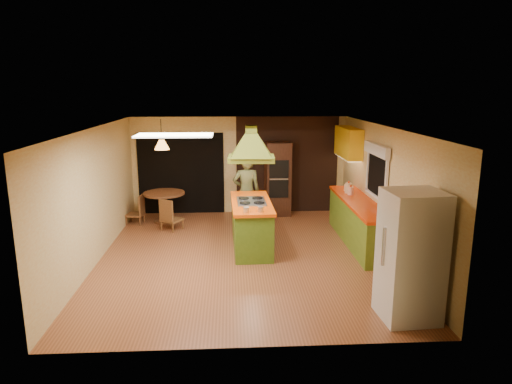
{
  "coord_description": "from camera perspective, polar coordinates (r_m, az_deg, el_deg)",
  "views": [
    {
      "loc": [
        -0.23,
        -8.44,
        3.21
      ],
      "look_at": [
        0.28,
        0.56,
        1.15
      ],
      "focal_mm": 32.0,
      "sensor_mm": 36.0,
      "label": 1
    }
  ],
  "objects": [
    {
      "name": "ceiling_plane",
      "position": [
        8.47,
        -1.73,
        8.06
      ],
      "size": [
        6.5,
        6.5,
        0.0
      ],
      "primitive_type": "plane",
      "rotation": [
        3.14,
        0.0,
        0.0
      ],
      "color": "silver",
      "rests_on": "room_walls"
    },
    {
      "name": "refrigerator",
      "position": [
        6.76,
        18.78,
        -7.6
      ],
      "size": [
        0.81,
        0.77,
        1.86
      ],
      "primitive_type": "cube",
      "rotation": [
        0.0,
        0.0,
        0.07
      ],
      "color": "silver",
      "rests_on": "ground"
    },
    {
      "name": "kitchen_island",
      "position": [
        9.31,
        -0.58,
        -4.08
      ],
      "size": [
        0.83,
        1.97,
        0.99
      ],
      "rotation": [
        0.0,
        0.0,
        0.02
      ],
      "color": "#4F751D",
      "rests_on": "ground"
    },
    {
      "name": "canister_small",
      "position": [
        10.55,
        11.23,
        0.51
      ],
      "size": [
        0.14,
        0.14,
        0.15
      ],
      "primitive_type": "cylinder",
      "rotation": [
        0.0,
        0.0,
        -0.34
      ],
      "color": "#FFECCD",
      "rests_on": "right_counter"
    },
    {
      "name": "fluor_panel",
      "position": [
        7.33,
        -10.16,
        6.99
      ],
      "size": [
        1.2,
        0.6,
        0.03
      ],
      "primitive_type": "cube",
      "color": "white",
      "rests_on": "ceiling_plane"
    },
    {
      "name": "ground",
      "position": [
        9.03,
        -1.62,
        -7.95
      ],
      "size": [
        6.5,
        6.5,
        0.0
      ],
      "primitive_type": "plane",
      "color": "#955330",
      "rests_on": "ground"
    },
    {
      "name": "room_walls",
      "position": [
        8.67,
        -1.67,
        -0.2
      ],
      "size": [
        5.5,
        6.5,
        6.5
      ],
      "color": "beige",
      "rests_on": "ground"
    },
    {
      "name": "dining_table",
      "position": [
        11.3,
        -11.38,
        -1.13
      ],
      "size": [
        0.99,
        0.99,
        0.74
      ],
      "rotation": [
        0.0,
        0.0,
        -0.0
      ],
      "color": "brown",
      "rests_on": "ground"
    },
    {
      "name": "man",
      "position": [
        10.49,
        -1.2,
        0.0
      ],
      "size": [
        0.66,
        0.46,
        1.74
      ],
      "primitive_type": "imported",
      "rotation": [
        0.0,
        0.0,
        3.21
      ],
      "color": "brown",
      "rests_on": "ground"
    },
    {
      "name": "chair_near",
      "position": [
        10.69,
        -10.49,
        -2.74
      ],
      "size": [
        0.57,
        0.57,
        0.75
      ],
      "primitive_type": null,
      "rotation": [
        0.0,
        0.0,
        2.54
      ],
      "color": "brown",
      "rests_on": "ground"
    },
    {
      "name": "canister_medium",
      "position": [
        10.21,
        11.74,
        0.14
      ],
      "size": [
        0.16,
        0.16,
        0.17
      ],
      "primitive_type": "cylinder",
      "rotation": [
        0.0,
        0.0,
        0.31
      ],
      "color": "#FFE6CD",
      "rests_on": "right_counter"
    },
    {
      "name": "pendant_lamp",
      "position": [
        11.06,
        -11.69,
        5.81
      ],
      "size": [
        0.4,
        0.4,
        0.23
      ],
      "primitive_type": "cone",
      "rotation": [
        0.0,
        0.0,
        -0.12
      ],
      "color": "#FF9E3F",
      "rests_on": "ceiling_plane"
    },
    {
      "name": "canister_large",
      "position": [
        10.37,
        11.49,
        0.5
      ],
      "size": [
        0.19,
        0.19,
        0.22
      ],
      "primitive_type": "cylinder",
      "rotation": [
        0.0,
        0.0,
        0.33
      ],
      "color": "#F6E7C5",
      "rests_on": "right_counter"
    },
    {
      "name": "window_right",
      "position": [
        9.42,
        14.9,
        3.66
      ],
      "size": [
        0.12,
        1.35,
        1.06
      ],
      "color": "black",
      "rests_on": "room_walls"
    },
    {
      "name": "right_counter",
      "position": [
        9.82,
        12.73,
        -3.7
      ],
      "size": [
        0.62,
        3.05,
        0.92
      ],
      "color": "olive",
      "rests_on": "ground"
    },
    {
      "name": "chair_left",
      "position": [
        11.37,
        -14.9,
        -2.1
      ],
      "size": [
        0.44,
        0.44,
        0.71
      ],
      "primitive_type": null,
      "rotation": [
        0.0,
        0.0,
        -1.7
      ],
      "color": "brown",
      "rests_on": "ground"
    },
    {
      "name": "range_hood",
      "position": [
        8.96,
        -0.61,
        6.76
      ],
      "size": [
        0.93,
        0.69,
        0.78
      ],
      "rotation": [
        0.0,
        0.0,
        -0.05
      ],
      "color": "olive",
      "rests_on": "ceiling_plane"
    },
    {
      "name": "brick_panel",
      "position": [
        11.92,
        3.91,
        3.39
      ],
      "size": [
        2.64,
        0.03,
        2.5
      ],
      "primitive_type": "cube",
      "color": "#381E14",
      "rests_on": "ground"
    },
    {
      "name": "wall_oven",
      "position": [
        11.67,
        2.72,
        1.66
      ],
      "size": [
        0.65,
        0.63,
        1.88
      ],
      "rotation": [
        0.0,
        0.0,
        0.06
      ],
      "color": "#432215",
      "rests_on": "ground"
    },
    {
      "name": "upper_cabinets",
      "position": [
        11.07,
        11.46,
        6.09
      ],
      "size": [
        0.34,
        1.4,
        0.7
      ],
      "primitive_type": "cube",
      "color": "yellow",
      "rests_on": "room_walls"
    },
    {
      "name": "nook_opening",
      "position": [
        11.93,
        -9.33,
        2.29
      ],
      "size": [
        2.2,
        0.03,
        2.1
      ],
      "primitive_type": "cube",
      "color": "black",
      "rests_on": "ground"
    }
  ]
}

